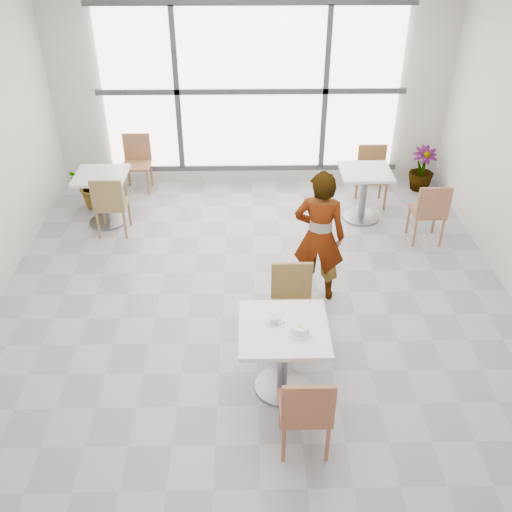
{
  "coord_description": "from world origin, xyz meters",
  "views": [
    {
      "loc": [
        -0.09,
        -4.99,
        4.03
      ],
      "look_at": [
        0.0,
        -0.3,
        1.0
      ],
      "focal_mm": 40.01,
      "sensor_mm": 36.0,
      "label": 1
    }
  ],
  "objects_px": {
    "chair_near": "(306,410)",
    "person": "(319,237)",
    "bg_table_left": "(103,192)",
    "oatmeal_bowl": "(300,329)",
    "coffee_cup": "(274,320)",
    "bg_chair_left_far": "(137,159)",
    "bg_chair_left_near": "(110,202)",
    "chair_far": "(292,299)",
    "plant_right": "(422,169)",
    "main_table": "(283,346)",
    "plant_left": "(96,183)",
    "bg_chair_right_far": "(372,171)",
    "bg_table_right": "(364,188)",
    "bg_chair_right_near": "(430,210)"
  },
  "relations": [
    {
      "from": "chair_near",
      "to": "bg_chair_left_near",
      "type": "bearing_deg",
      "value": -57.85
    },
    {
      "from": "chair_far",
      "to": "oatmeal_bowl",
      "type": "height_order",
      "value": "chair_far"
    },
    {
      "from": "plant_left",
      "to": "bg_chair_right_far",
      "type": "bearing_deg",
      "value": 0.97
    },
    {
      "from": "bg_chair_right_far",
      "to": "coffee_cup",
      "type": "bearing_deg",
      "value": -113.27
    },
    {
      "from": "person",
      "to": "bg_chair_left_far",
      "type": "distance_m",
      "value": 3.81
    },
    {
      "from": "bg_table_left",
      "to": "oatmeal_bowl",
      "type": "bearing_deg",
      "value": -53.82
    },
    {
      "from": "chair_near",
      "to": "person",
      "type": "height_order",
      "value": "person"
    },
    {
      "from": "chair_far",
      "to": "person",
      "type": "distance_m",
      "value": 0.88
    },
    {
      "from": "bg_chair_right_far",
      "to": "plant_right",
      "type": "relative_size",
      "value": 1.25
    },
    {
      "from": "chair_far",
      "to": "bg_chair_left_far",
      "type": "height_order",
      "value": "same"
    },
    {
      "from": "bg_table_right",
      "to": "bg_chair_left_near",
      "type": "xyz_separation_m",
      "value": [
        -3.48,
        -0.41,
        0.01
      ]
    },
    {
      "from": "bg_table_left",
      "to": "plant_right",
      "type": "bearing_deg",
      "value": 11.69
    },
    {
      "from": "oatmeal_bowl",
      "to": "bg_chair_left_far",
      "type": "height_order",
      "value": "bg_chair_left_far"
    },
    {
      "from": "person",
      "to": "bg_chair_left_near",
      "type": "height_order",
      "value": "person"
    },
    {
      "from": "chair_near",
      "to": "bg_chair_right_far",
      "type": "relative_size",
      "value": 1.0
    },
    {
      "from": "main_table",
      "to": "bg_chair_left_near",
      "type": "distance_m",
      "value": 3.61
    },
    {
      "from": "oatmeal_bowl",
      "to": "bg_chair_right_far",
      "type": "relative_size",
      "value": 0.24
    },
    {
      "from": "chair_far",
      "to": "plant_right",
      "type": "bearing_deg",
      "value": 56.83
    },
    {
      "from": "main_table",
      "to": "plant_right",
      "type": "relative_size",
      "value": 1.15
    },
    {
      "from": "coffee_cup",
      "to": "bg_chair_right_far",
      "type": "bearing_deg",
      "value": 66.73
    },
    {
      "from": "chair_far",
      "to": "main_table",
      "type": "bearing_deg",
      "value": -100.29
    },
    {
      "from": "coffee_cup",
      "to": "oatmeal_bowl",
      "type": "bearing_deg",
      "value": -32.48
    },
    {
      "from": "plant_left",
      "to": "bg_table_right",
      "type": "bearing_deg",
      "value": -6.74
    },
    {
      "from": "coffee_cup",
      "to": "plant_left",
      "type": "relative_size",
      "value": 0.21
    },
    {
      "from": "plant_right",
      "to": "chair_near",
      "type": "bearing_deg",
      "value": -114.63
    },
    {
      "from": "coffee_cup",
      "to": "person",
      "type": "relative_size",
      "value": 0.1
    },
    {
      "from": "oatmeal_bowl",
      "to": "coffee_cup",
      "type": "relative_size",
      "value": 1.32
    },
    {
      "from": "chair_near",
      "to": "bg_chair_right_far",
      "type": "bearing_deg",
      "value": -107.03
    },
    {
      "from": "bg_table_right",
      "to": "bg_chair_right_far",
      "type": "height_order",
      "value": "bg_chair_right_far"
    },
    {
      "from": "person",
      "to": "plant_left",
      "type": "distance_m",
      "value": 3.8
    },
    {
      "from": "bg_chair_left_near",
      "to": "main_table",
      "type": "bearing_deg",
      "value": 126.39
    },
    {
      "from": "main_table",
      "to": "plant_right",
      "type": "bearing_deg",
      "value": 60.26
    },
    {
      "from": "oatmeal_bowl",
      "to": "bg_table_right",
      "type": "bearing_deg",
      "value": 70.57
    },
    {
      "from": "oatmeal_bowl",
      "to": "plant_left",
      "type": "relative_size",
      "value": 0.28
    },
    {
      "from": "coffee_cup",
      "to": "plant_right",
      "type": "bearing_deg",
      "value": 59.07
    },
    {
      "from": "plant_right",
      "to": "main_table",
      "type": "bearing_deg",
      "value": -119.74
    },
    {
      "from": "bg_table_right",
      "to": "plant_left",
      "type": "bearing_deg",
      "value": 173.26
    },
    {
      "from": "oatmeal_bowl",
      "to": "bg_chair_right_far",
      "type": "xyz_separation_m",
      "value": [
        1.41,
        3.92,
        -0.29
      ]
    },
    {
      "from": "bg_chair_left_near",
      "to": "bg_chair_right_far",
      "type": "relative_size",
      "value": 1.0
    },
    {
      "from": "bg_chair_left_near",
      "to": "plant_right",
      "type": "height_order",
      "value": "bg_chair_left_near"
    },
    {
      "from": "coffee_cup",
      "to": "bg_table_left",
      "type": "bearing_deg",
      "value": 124.79
    },
    {
      "from": "bg_table_right",
      "to": "bg_chair_right_near",
      "type": "distance_m",
      "value": 1.01
    },
    {
      "from": "coffee_cup",
      "to": "plant_left",
      "type": "height_order",
      "value": "coffee_cup"
    },
    {
      "from": "coffee_cup",
      "to": "plant_right",
      "type": "relative_size",
      "value": 0.23
    },
    {
      "from": "bg_table_left",
      "to": "bg_table_right",
      "type": "bearing_deg",
      "value": 0.8
    },
    {
      "from": "oatmeal_bowl",
      "to": "plant_left",
      "type": "distance_m",
      "value": 4.71
    },
    {
      "from": "bg_chair_left_far",
      "to": "oatmeal_bowl",
      "type": "bearing_deg",
      "value": -64.18
    },
    {
      "from": "bg_chair_left_near",
      "to": "plant_right",
      "type": "distance_m",
      "value": 4.76
    },
    {
      "from": "bg_table_left",
      "to": "plant_left",
      "type": "height_order",
      "value": "bg_table_left"
    },
    {
      "from": "bg_table_right",
      "to": "oatmeal_bowl",
      "type": "bearing_deg",
      "value": -109.43
    }
  ]
}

